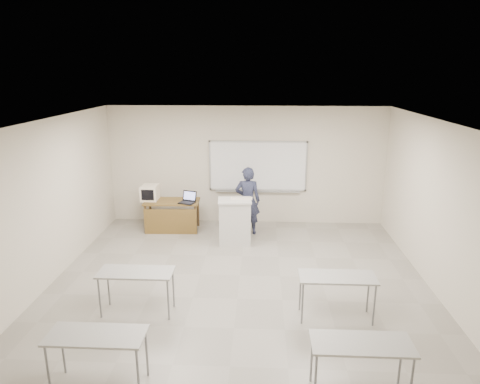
# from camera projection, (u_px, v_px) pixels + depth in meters

# --- Properties ---
(floor) EXTENTS (7.00, 8.00, 0.01)m
(floor) POSITION_uv_depth(u_px,v_px,m) (237.00, 299.00, 7.44)
(floor) COLOR gray
(floor) RESTS_ON ground
(whiteboard) EXTENTS (2.48, 0.10, 1.31)m
(whiteboard) POSITION_uv_depth(u_px,v_px,m) (258.00, 167.00, 10.83)
(whiteboard) COLOR white
(whiteboard) RESTS_ON floor
(student_desks) EXTENTS (4.40, 2.20, 0.73)m
(student_desks) POSITION_uv_depth(u_px,v_px,m) (232.00, 305.00, 5.96)
(student_desks) COLOR #9B9A95
(student_desks) RESTS_ON floor
(instructor_desk) EXTENTS (1.33, 0.67, 0.75)m
(instructor_desk) POSITION_uv_depth(u_px,v_px,m) (171.00, 211.00, 10.44)
(instructor_desk) COLOR brown
(instructor_desk) RESTS_ON floor
(podium) EXTENTS (0.74, 0.54, 1.04)m
(podium) POSITION_uv_depth(u_px,v_px,m) (235.00, 222.00, 9.70)
(podium) COLOR #B9B7B0
(podium) RESTS_ON floor
(crt_monitor) EXTENTS (0.40, 0.45, 0.38)m
(crt_monitor) POSITION_uv_depth(u_px,v_px,m) (150.00, 193.00, 10.54)
(crt_monitor) COLOR #EFDFC5
(crt_monitor) RESTS_ON instructor_desk
(laptop) EXTENTS (0.36, 0.33, 0.26)m
(laptop) POSITION_uv_depth(u_px,v_px,m) (187.00, 200.00, 10.34)
(laptop) COLOR black
(laptop) RESTS_ON instructor_desk
(mouse) EXTENTS (0.10, 0.07, 0.04)m
(mouse) POSITION_uv_depth(u_px,v_px,m) (194.00, 200.00, 10.51)
(mouse) COLOR #B8BDC1
(mouse) RESTS_ON instructor_desk
(keyboard) EXTENTS (0.49, 0.17, 0.03)m
(keyboard) POSITION_uv_depth(u_px,v_px,m) (242.00, 198.00, 9.63)
(keyboard) COLOR #EFDFC5
(keyboard) RESTS_ON podium
(presenter) EXTENTS (0.61, 0.41, 1.65)m
(presenter) POSITION_uv_depth(u_px,v_px,m) (248.00, 201.00, 10.24)
(presenter) COLOR black
(presenter) RESTS_ON floor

